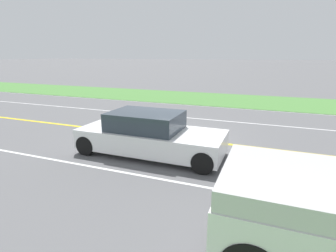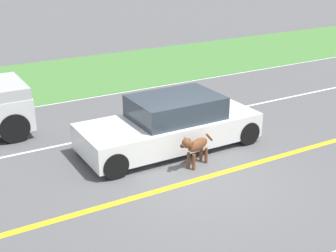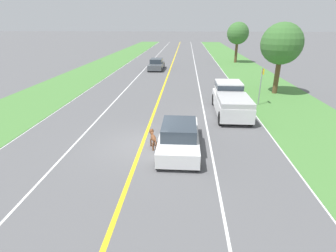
% 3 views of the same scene
% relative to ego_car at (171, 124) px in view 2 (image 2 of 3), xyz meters
% --- Properties ---
extents(ground_plane, '(400.00, 400.00, 0.00)m').
position_rel_ego_car_xyz_m(ground_plane, '(-1.90, 0.25, -0.65)').
color(ground_plane, '#5B5B5E').
extents(centre_divider_line, '(0.18, 160.00, 0.01)m').
position_rel_ego_car_xyz_m(centre_divider_line, '(-1.90, 0.25, -0.65)').
color(centre_divider_line, yellow).
rests_on(centre_divider_line, ground).
extents(lane_edge_line_right, '(0.14, 160.00, 0.01)m').
position_rel_ego_car_xyz_m(lane_edge_line_right, '(5.10, 0.25, -0.65)').
color(lane_edge_line_right, white).
rests_on(lane_edge_line_right, ground).
extents(lane_dash_same_dir, '(0.10, 160.00, 0.01)m').
position_rel_ego_car_xyz_m(lane_dash_same_dir, '(1.60, 0.25, -0.65)').
color(lane_dash_same_dir, white).
rests_on(lane_dash_same_dir, ground).
extents(grass_verge_right, '(6.00, 160.00, 0.03)m').
position_rel_ego_car_xyz_m(grass_verge_right, '(8.10, 0.25, -0.64)').
color(grass_verge_right, '#4C843D').
rests_on(grass_verge_right, ground).
extents(ego_car, '(1.93, 4.75, 1.40)m').
position_rel_ego_car_xyz_m(ego_car, '(0.00, 0.00, 0.00)').
color(ego_car, white).
rests_on(ego_car, ground).
extents(dog, '(0.53, 1.21, 0.89)m').
position_rel_ego_car_xyz_m(dog, '(-1.30, 0.08, -0.10)').
color(dog, brown).
rests_on(dog, ground).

